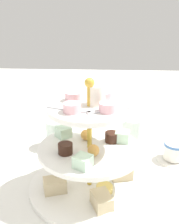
% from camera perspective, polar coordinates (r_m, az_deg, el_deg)
% --- Properties ---
extents(ground_plane, '(2.40, 2.40, 0.00)m').
position_cam_1_polar(ground_plane, '(0.64, 0.00, -15.51)').
color(ground_plane, silver).
extents(tiered_serving_stand, '(0.27, 0.27, 0.26)m').
position_cam_1_polar(tiered_serving_stand, '(0.60, 0.06, -9.30)').
color(tiered_serving_stand, white).
rests_on(tiered_serving_stand, ground_plane).
extents(water_glass_short_left, '(0.06, 0.06, 0.08)m').
position_cam_1_polar(water_glass_short_left, '(0.81, 8.92, -4.07)').
color(water_glass_short_left, silver).
rests_on(water_glass_short_left, ground_plane).
extents(teacup_with_saucer, '(0.09, 0.09, 0.05)m').
position_cam_1_polar(teacup_with_saucer, '(0.76, 17.33, -7.94)').
color(teacup_with_saucer, white).
rests_on(teacup_with_saucer, ground_plane).
extents(water_glass_mid_back, '(0.06, 0.06, 0.08)m').
position_cam_1_polar(water_glass_mid_back, '(0.80, -6.99, -4.51)').
color(water_glass_mid_back, silver).
rests_on(water_glass_mid_back, ground_plane).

